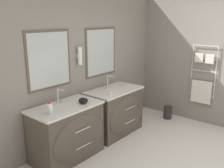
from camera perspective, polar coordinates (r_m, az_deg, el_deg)
The scene contains 10 objects.
wall_back at distance 4.28m, azimuth -6.73°, elevation 4.56°, with size 5.45×0.15×2.60m.
wall_right at distance 5.25m, azimuth 18.92°, elevation 5.62°, with size 0.13×4.26×2.60m.
vanity_left at distance 3.83m, azimuth -9.97°, elevation -10.81°, with size 1.06×0.67×0.83m.
vanity_right at distance 4.57m, azimuth 0.88°, elevation -6.21°, with size 1.06×0.67×0.83m.
faucet_left at distance 3.77m, azimuth -12.11°, elevation -2.71°, with size 0.17×0.15×0.24m.
faucet_right at distance 4.52m, azimuth -0.87°, elevation 0.57°, with size 0.17×0.15×0.24m.
toiletry_bottle at distance 3.41m, azimuth -13.96°, elevation -5.43°, with size 0.07×0.07×0.17m.
amenity_bowl at distance 3.76m, azimuth -6.59°, elevation -3.79°, with size 0.14×0.14×0.09m.
soap_dish at distance 4.16m, azimuth -0.32°, elevation -2.19°, with size 0.09×0.06×0.04m.
waste_bin at distance 5.43m, azimuth 12.61°, elevation -6.30°, with size 0.18×0.18×0.26m.
Camera 1 is at (-2.91, -0.85, 2.06)m, focal length 40.00 mm.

